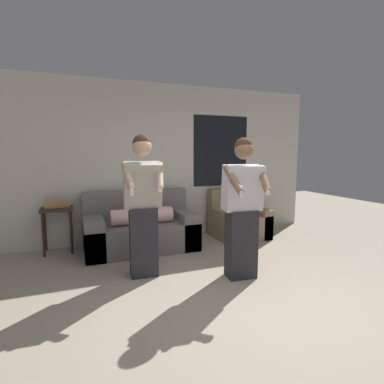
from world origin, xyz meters
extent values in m
plane|color=tan|center=(0.00, 0.00, 0.00)|extent=(14.00, 14.00, 0.00)
cube|color=beige|center=(0.00, 2.76, 1.35)|extent=(5.78, 0.06, 2.70)
cube|color=black|center=(1.07, 2.73, 1.55)|extent=(1.10, 0.01, 1.30)
cube|color=slate|center=(-0.58, 2.22, 0.22)|extent=(1.71, 0.94, 0.44)
cube|color=slate|center=(-0.58, 2.57, 0.67)|extent=(1.71, 0.22, 0.46)
cube|color=slate|center=(-1.30, 2.22, 0.29)|extent=(0.28, 0.94, 0.58)
cube|color=slate|center=(0.13, 2.22, 0.29)|extent=(0.28, 0.94, 0.58)
cylinder|color=beige|center=(-0.58, 2.10, 0.56)|extent=(0.94, 0.24, 0.24)
cube|color=#937A60|center=(1.22, 2.25, 0.21)|extent=(0.90, 0.81, 0.43)
cube|color=#937A60|center=(1.22, 2.55, 0.64)|extent=(0.90, 0.20, 0.43)
cube|color=#937A60|center=(0.86, 2.25, 0.26)|extent=(0.18, 0.81, 0.53)
cube|color=#937A60|center=(1.58, 2.25, 0.26)|extent=(0.18, 0.81, 0.53)
cube|color=#994C51|center=(1.22, 2.21, 0.43)|extent=(0.77, 0.65, 0.01)
cube|color=tan|center=(1.22, 2.31, 0.62)|extent=(0.36, 0.14, 0.36)
cube|color=#332319|center=(-1.79, 2.51, 0.67)|extent=(0.46, 0.38, 0.04)
cylinder|color=#332319|center=(-1.98, 2.36, 0.33)|extent=(0.04, 0.04, 0.66)
cylinder|color=#332319|center=(-1.61, 2.36, 0.33)|extent=(0.04, 0.04, 0.66)
cylinder|color=#332319|center=(-1.98, 2.66, 0.33)|extent=(0.04, 0.04, 0.66)
cylinder|color=#332319|center=(-1.61, 2.66, 0.33)|extent=(0.04, 0.04, 0.66)
cube|color=tan|center=(-1.91, 2.49, 0.76)|extent=(0.10, 0.02, 0.17)
cube|color=tan|center=(-1.79, 2.51, 0.75)|extent=(0.13, 0.02, 0.15)
cube|color=tan|center=(-1.68, 2.53, 0.74)|extent=(0.16, 0.02, 0.13)
cube|color=#28282D|center=(-0.76, 1.19, 0.43)|extent=(0.35, 0.27, 0.86)
cube|color=#ADA89E|center=(-0.76, 1.16, 1.13)|extent=(0.47, 0.36, 0.58)
sphere|color=tan|center=(-0.76, 1.14, 1.59)|extent=(0.23, 0.23, 0.23)
sphere|color=#3D2819|center=(-0.76, 1.15, 1.63)|extent=(0.22, 0.22, 0.22)
cylinder|color=tan|center=(-0.95, 1.02, 1.26)|extent=(0.11, 0.36, 0.32)
cube|color=white|center=(-0.94, 0.87, 1.13)|extent=(0.04, 0.04, 0.13)
cylinder|color=tan|center=(-0.59, 0.99, 1.26)|extent=(0.17, 0.36, 0.32)
cube|color=white|center=(-0.63, 0.85, 1.13)|extent=(0.05, 0.04, 0.08)
cube|color=#28282D|center=(0.34, 0.71, 0.42)|extent=(0.37, 0.27, 0.84)
cube|color=silver|center=(0.34, 0.69, 1.11)|extent=(0.48, 0.31, 0.55)
sphere|color=brown|center=(0.34, 0.69, 1.56)|extent=(0.22, 0.22, 0.22)
sphere|color=#3D2819|center=(0.34, 0.70, 1.59)|extent=(0.21, 0.21, 0.21)
cylinder|color=brown|center=(0.14, 0.56, 1.23)|extent=(0.11, 0.36, 0.32)
cube|color=white|center=(0.15, 0.41, 1.10)|extent=(0.04, 0.04, 0.13)
cylinder|color=brown|center=(0.52, 0.52, 1.23)|extent=(0.18, 0.36, 0.32)
cube|color=white|center=(0.47, 0.38, 1.10)|extent=(0.05, 0.04, 0.08)
camera|label=1|loc=(-1.51, -2.37, 1.53)|focal=28.00mm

